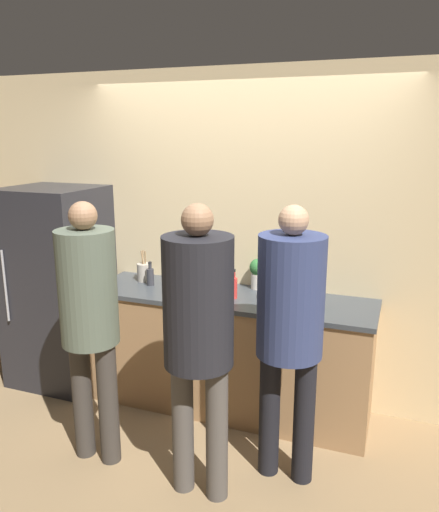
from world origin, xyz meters
The scene contains 14 objects.
ground_plane centered at (0.00, 0.00, 0.00)m, with size 14.00×14.00×0.00m, color #8C704C.
wall_back centered at (0.00, 0.67, 1.30)m, with size 5.20×0.06×2.60m.
counter centered at (0.00, 0.36, 0.46)m, with size 2.17×0.65×0.93m.
refrigerator centered at (-1.53, 0.30, 0.84)m, with size 0.74×0.73×1.68m.
person_left centered at (-0.60, -0.56, 1.04)m, with size 0.36×0.36×1.72m.
person_center centered at (0.17, -0.63, 1.08)m, with size 0.40×0.40×1.76m.
person_right centered at (0.61, -0.30, 1.06)m, with size 0.39×0.39×1.73m.
fruit_bowl centered at (0.38, 0.39, 0.97)m, with size 0.28×0.28×0.11m.
utensil_crock centered at (-0.78, 0.45, 1.00)m, with size 0.12×0.12×0.26m.
bottle_red centered at (0.06, 0.29, 1.01)m, with size 0.05×0.05×0.22m.
bottle_dark centered at (-0.67, 0.36, 1.00)m, with size 0.06×0.06×0.19m.
bottle_green centered at (0.68, 0.30, 0.99)m, with size 0.07×0.07×0.15m.
cup_black centered at (-0.48, 0.49, 0.97)m, with size 0.10×0.10×0.09m.
potted_plant centered at (0.16, 0.58, 1.06)m, with size 0.13×0.13×0.24m.
Camera 1 is at (1.19, -3.02, 2.12)m, focal length 35.00 mm.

